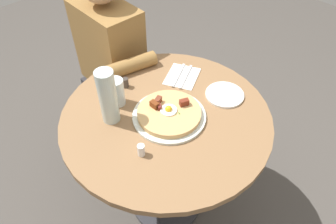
{
  "coord_description": "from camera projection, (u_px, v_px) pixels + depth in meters",
  "views": [
    {
      "loc": [
        0.67,
        -0.61,
        1.65
      ],
      "look_at": [
        0.01,
        0.0,
        0.74
      ],
      "focal_mm": 33.36,
      "sensor_mm": 36.0,
      "label": 1
    }
  ],
  "objects": [
    {
      "name": "person_seated",
      "position": [
        114.0,
        74.0,
        1.83
      ],
      "size": [
        0.53,
        0.34,
        1.14
      ],
      "color": "#2D2D33",
      "rests_on": "ground_plane"
    },
    {
      "name": "ground_plane",
      "position": [
        167.0,
        200.0,
        1.81
      ],
      "size": [
        6.0,
        6.0,
        0.0
      ],
      "primitive_type": "plane",
      "color": "#4C4742"
    },
    {
      "name": "napkin",
      "position": [
        182.0,
        76.0,
        1.47
      ],
      "size": [
        0.2,
        0.22,
        0.0
      ],
      "primitive_type": "cube",
      "rotation": [
        0.0,
        0.0,
        2.06
      ],
      "color": "white",
      "rests_on": "dining_table"
    },
    {
      "name": "pepper_shaker",
      "position": [
        126.0,
        83.0,
        1.41
      ],
      "size": [
        0.03,
        0.03,
        0.05
      ],
      "primitive_type": "cylinder",
      "color": "#3F3833",
      "rests_on": "dining_table"
    },
    {
      "name": "water_bottle",
      "position": [
        108.0,
        97.0,
        1.2
      ],
      "size": [
        0.07,
        0.07,
        0.24
      ],
      "primitive_type": "cylinder",
      "color": "silver",
      "rests_on": "dining_table"
    },
    {
      "name": "dining_table",
      "position": [
        166.0,
        140.0,
        1.42
      ],
      "size": [
        0.88,
        0.88,
        0.72
      ],
      "color": "olive",
      "rests_on": "ground_plane"
    },
    {
      "name": "water_glass",
      "position": [
        116.0,
        92.0,
        1.31
      ],
      "size": [
        0.07,
        0.07,
        0.12
      ],
      "primitive_type": "cylinder",
      "color": "silver",
      "rests_on": "dining_table"
    },
    {
      "name": "fork",
      "position": [
        186.0,
        76.0,
        1.47
      ],
      "size": [
        0.1,
        0.16,
        0.0
      ],
      "primitive_type": "cube",
      "rotation": [
        0.0,
        0.0,
        2.06
      ],
      "color": "silver",
      "rests_on": "napkin"
    },
    {
      "name": "salt_shaker",
      "position": [
        141.0,
        150.0,
        1.14
      ],
      "size": [
        0.03,
        0.03,
        0.05
      ],
      "primitive_type": "cylinder",
      "color": "white",
      "rests_on": "dining_table"
    },
    {
      "name": "pizza_plate",
      "position": [
        170.0,
        115.0,
        1.29
      ],
      "size": [
        0.3,
        0.3,
        0.01
      ],
      "primitive_type": "cylinder",
      "color": "silver",
      "rests_on": "dining_table"
    },
    {
      "name": "knife",
      "position": [
        179.0,
        75.0,
        1.47
      ],
      "size": [
        0.1,
        0.16,
        0.0
      ],
      "primitive_type": "cube",
      "rotation": [
        0.0,
        0.0,
        2.06
      ],
      "color": "silver",
      "rests_on": "napkin"
    },
    {
      "name": "breakfast_pizza",
      "position": [
        170.0,
        112.0,
        1.28
      ],
      "size": [
        0.26,
        0.26,
        0.05
      ],
      "color": "tan",
      "rests_on": "pizza_plate"
    },
    {
      "name": "bread_plate",
      "position": [
        225.0,
        95.0,
        1.38
      ],
      "size": [
        0.17,
        0.17,
        0.01
      ],
      "primitive_type": "cylinder",
      "color": "white",
      "rests_on": "dining_table"
    }
  ]
}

